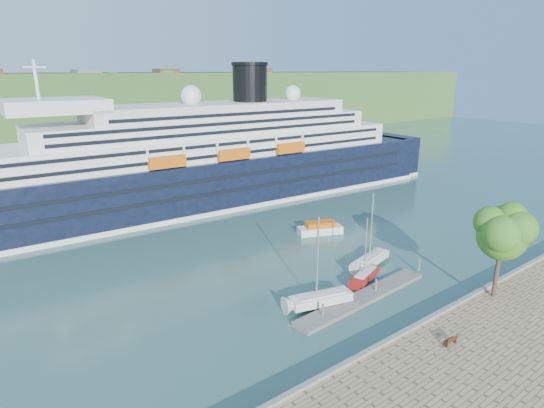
{
  "coord_description": "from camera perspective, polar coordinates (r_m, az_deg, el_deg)",
  "views": [
    {
      "loc": [
        -36.87,
        -22.5,
        24.95
      ],
      "look_at": [
        3.52,
        30.0,
        5.37
      ],
      "focal_mm": 30.0,
      "sensor_mm": 36.0,
      "label": 1
    }
  ],
  "objects": [
    {
      "name": "ground",
      "position": [
        49.88,
        18.73,
        -14.51
      ],
      "size": [
        400.0,
        400.0,
        0.0
      ],
      "primitive_type": "plane",
      "color": "#315753",
      "rests_on": "ground"
    },
    {
      "name": "far_hillside",
      "position": [
        172.0,
        -25.54,
        10.58
      ],
      "size": [
        400.0,
        50.0,
        24.0
      ],
      "primitive_type": "cube",
      "color": "#2C5923",
      "rests_on": "ground"
    },
    {
      "name": "quay_coping",
      "position": [
        49.22,
        19.05,
        -13.44
      ],
      "size": [
        220.0,
        0.5,
        0.3
      ],
      "primitive_type": "cube",
      "color": "slate",
      "rests_on": "promenade"
    },
    {
      "name": "cruise_ship",
      "position": [
        86.09,
        -9.87,
        8.42
      ],
      "size": [
        118.88,
        24.52,
        26.51
      ],
      "primitive_type": null,
      "rotation": [
        0.0,
        0.0,
        -0.06
      ],
      "color": "black",
      "rests_on": "ground"
    },
    {
      "name": "park_bench",
      "position": [
        45.87,
        21.44,
        -15.56
      ],
      "size": [
        1.57,
        0.71,
        0.98
      ],
      "primitive_type": null,
      "rotation": [
        0.0,
        0.0,
        -0.05
      ],
      "color": "#4F2516",
      "rests_on": "promenade"
    },
    {
      "name": "promenade_tree",
      "position": [
        54.49,
        26.75,
        -4.91
      ],
      "size": [
        6.93,
        6.93,
        11.48
      ],
      "primitive_type": null,
      "color": "#2C681B",
      "rests_on": "promenade"
    },
    {
      "name": "floating_pontoon",
      "position": [
        53.46,
        11.39,
        -11.44
      ],
      "size": [
        20.19,
        3.48,
        0.45
      ],
      "primitive_type": null,
      "rotation": [
        0.0,
        0.0,
        0.05
      ],
      "color": "slate",
      "rests_on": "ground"
    },
    {
      "name": "sailboat_white_near",
      "position": [
        49.08,
        6.28,
        -7.63
      ],
      "size": [
        8.03,
        4.11,
        9.99
      ],
      "primitive_type": null,
      "rotation": [
        0.0,
        0.0,
        -0.27
      ],
      "color": "silver",
      "rests_on": "ground"
    },
    {
      "name": "sailboat_red",
      "position": [
        56.23,
        11.81,
        -5.81
      ],
      "size": [
        6.36,
        3.62,
        7.93
      ],
      "primitive_type": null,
      "rotation": [
        0.0,
        0.0,
        0.33
      ],
      "color": "maroon",
      "rests_on": "ground"
    },
    {
      "name": "sailboat_white_far",
      "position": [
        60.27,
        12.54,
        -3.48
      ],
      "size": [
        7.71,
        3.76,
        9.6
      ],
      "primitive_type": null,
      "rotation": [
        0.0,
        0.0,
        0.24
      ],
      "color": "silver",
      "rests_on": "ground"
    },
    {
      "name": "tender_launch",
      "position": [
        72.43,
        6.05,
        -2.95
      ],
      "size": [
        7.53,
        4.96,
        1.97
      ],
      "primitive_type": null,
      "rotation": [
        0.0,
        0.0,
        -0.39
      ],
      "color": "#CE580C",
      "rests_on": "ground"
    }
  ]
}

